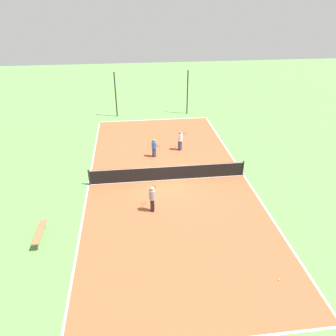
{
  "coord_description": "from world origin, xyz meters",
  "views": [
    {
      "loc": [
        -2.26,
        -18.54,
        11.06
      ],
      "look_at": [
        0.0,
        0.0,
        0.9
      ],
      "focal_mm": 35.0,
      "sensor_mm": 36.0,
      "label": 1
    }
  ],
  "objects_px": {
    "player_baseline_gray": "(152,197)",
    "tennis_ball_midcourt": "(279,280)",
    "player_near_white": "(180,139)",
    "fence_post_back_left": "(116,95)",
    "tennis_net": "(168,173)",
    "bench": "(40,232)",
    "tennis_ball_near_net": "(120,146)",
    "fence_post_back_right": "(187,92)",
    "player_near_blue": "(154,147)"
  },
  "relations": [
    {
      "from": "fence_post_back_right",
      "to": "player_near_white",
      "type": "bearing_deg",
      "value": -103.34
    },
    {
      "from": "bench",
      "to": "player_baseline_gray",
      "type": "xyz_separation_m",
      "value": [
        5.8,
        1.63,
        0.55
      ]
    },
    {
      "from": "fence_post_back_left",
      "to": "fence_post_back_right",
      "type": "bearing_deg",
      "value": 0.0
    },
    {
      "from": "bench",
      "to": "player_near_white",
      "type": "distance_m",
      "value": 12.77
    },
    {
      "from": "player_baseline_gray",
      "to": "tennis_ball_near_net",
      "type": "bearing_deg",
      "value": 24.39
    },
    {
      "from": "tennis_net",
      "to": "bench",
      "type": "bearing_deg",
      "value": -144.93
    },
    {
      "from": "player_baseline_gray",
      "to": "tennis_ball_midcourt",
      "type": "bearing_deg",
      "value": -126.17
    },
    {
      "from": "tennis_ball_near_net",
      "to": "bench",
      "type": "bearing_deg",
      "value": -110.07
    },
    {
      "from": "bench",
      "to": "player_near_blue",
      "type": "bearing_deg",
      "value": -37.31
    },
    {
      "from": "fence_post_back_left",
      "to": "fence_post_back_right",
      "type": "xyz_separation_m",
      "value": [
        7.04,
        0.0,
        0.0
      ]
    },
    {
      "from": "player_baseline_gray",
      "to": "tennis_ball_near_net",
      "type": "xyz_separation_m",
      "value": [
        -1.89,
        9.08,
        -0.89
      ]
    },
    {
      "from": "tennis_ball_midcourt",
      "to": "fence_post_back_left",
      "type": "distance_m",
      "value": 23.34
    },
    {
      "from": "tennis_net",
      "to": "fence_post_back_right",
      "type": "height_order",
      "value": "fence_post_back_right"
    },
    {
      "from": "tennis_net",
      "to": "tennis_ball_near_net",
      "type": "relative_size",
      "value": 150.8
    },
    {
      "from": "player_near_blue",
      "to": "tennis_ball_midcourt",
      "type": "height_order",
      "value": "player_near_blue"
    },
    {
      "from": "tennis_net",
      "to": "player_baseline_gray",
      "type": "height_order",
      "value": "player_baseline_gray"
    },
    {
      "from": "player_baseline_gray",
      "to": "player_near_white",
      "type": "bearing_deg",
      "value": -7.0
    },
    {
      "from": "player_near_white",
      "to": "player_baseline_gray",
      "type": "height_order",
      "value": "player_baseline_gray"
    },
    {
      "from": "tennis_net",
      "to": "player_near_blue",
      "type": "distance_m",
      "value": 3.58
    },
    {
      "from": "tennis_ball_midcourt",
      "to": "tennis_ball_near_net",
      "type": "distance_m",
      "value": 16.35
    },
    {
      "from": "tennis_net",
      "to": "tennis_ball_midcourt",
      "type": "relative_size",
      "value": 150.8
    },
    {
      "from": "tennis_ball_near_net",
      "to": "fence_post_back_right",
      "type": "relative_size",
      "value": 0.02
    },
    {
      "from": "tennis_net",
      "to": "tennis_ball_near_net",
      "type": "height_order",
      "value": "tennis_net"
    },
    {
      "from": "tennis_ball_near_net",
      "to": "fence_post_back_left",
      "type": "relative_size",
      "value": 0.02
    },
    {
      "from": "bench",
      "to": "tennis_ball_near_net",
      "type": "bearing_deg",
      "value": -20.07
    },
    {
      "from": "player_baseline_gray",
      "to": "tennis_ball_near_net",
      "type": "relative_size",
      "value": 23.73
    },
    {
      "from": "tennis_ball_midcourt",
      "to": "fence_post_back_left",
      "type": "height_order",
      "value": "fence_post_back_left"
    },
    {
      "from": "player_near_blue",
      "to": "player_near_white",
      "type": "height_order",
      "value": "player_near_white"
    },
    {
      "from": "bench",
      "to": "tennis_ball_near_net",
      "type": "relative_size",
      "value": 28.95
    },
    {
      "from": "fence_post_back_left",
      "to": "tennis_ball_near_net",
      "type": "bearing_deg",
      "value": -87.3
    },
    {
      "from": "player_near_white",
      "to": "player_near_blue",
      "type": "bearing_deg",
      "value": 162.69
    },
    {
      "from": "player_near_blue",
      "to": "player_near_white",
      "type": "distance_m",
      "value": 2.31
    },
    {
      "from": "player_near_blue",
      "to": "player_baseline_gray",
      "type": "xyz_separation_m",
      "value": [
        -0.68,
        -6.87,
        0.1
      ]
    },
    {
      "from": "tennis_ball_near_net",
      "to": "fence_post_back_left",
      "type": "height_order",
      "value": "fence_post_back_left"
    },
    {
      "from": "fence_post_back_left",
      "to": "tennis_net",
      "type": "bearing_deg",
      "value": -74.85
    },
    {
      "from": "tennis_ball_midcourt",
      "to": "player_near_blue",
      "type": "bearing_deg",
      "value": 109.02
    },
    {
      "from": "player_near_blue",
      "to": "tennis_ball_near_net",
      "type": "height_order",
      "value": "player_near_blue"
    },
    {
      "from": "tennis_ball_midcourt",
      "to": "tennis_net",
      "type": "bearing_deg",
      "value": 112.32
    },
    {
      "from": "player_near_blue",
      "to": "fence_post_back_right",
      "type": "height_order",
      "value": "fence_post_back_right"
    },
    {
      "from": "tennis_net",
      "to": "player_baseline_gray",
      "type": "xyz_separation_m",
      "value": [
        -1.29,
        -3.35,
        0.38
      ]
    },
    {
      "from": "player_near_blue",
      "to": "tennis_ball_near_net",
      "type": "distance_m",
      "value": 3.48
    },
    {
      "from": "bench",
      "to": "player_near_white",
      "type": "height_order",
      "value": "player_near_white"
    },
    {
      "from": "bench",
      "to": "tennis_ball_midcourt",
      "type": "height_order",
      "value": "bench"
    },
    {
      "from": "player_near_white",
      "to": "fence_post_back_left",
      "type": "height_order",
      "value": "fence_post_back_left"
    },
    {
      "from": "bench",
      "to": "tennis_ball_near_net",
      "type": "distance_m",
      "value": 11.41
    },
    {
      "from": "player_near_blue",
      "to": "tennis_ball_midcourt",
      "type": "relative_size",
      "value": 21.3
    },
    {
      "from": "bench",
      "to": "tennis_ball_midcourt",
      "type": "xyz_separation_m",
      "value": [
        10.82,
        -4.1,
        -0.34
      ]
    },
    {
      "from": "tennis_ball_near_net",
      "to": "fence_post_back_left",
      "type": "distance_m",
      "value": 7.58
    },
    {
      "from": "tennis_ball_midcourt",
      "to": "tennis_ball_near_net",
      "type": "xyz_separation_m",
      "value": [
        -6.91,
        14.82,
        0.0
      ]
    },
    {
      "from": "tennis_net",
      "to": "bench",
      "type": "distance_m",
      "value": 8.67
    }
  ]
}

